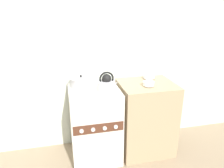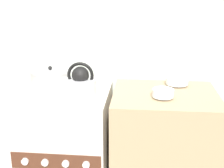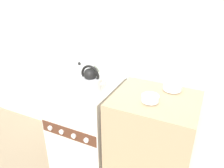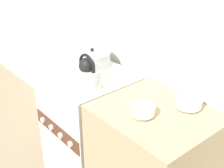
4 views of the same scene
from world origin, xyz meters
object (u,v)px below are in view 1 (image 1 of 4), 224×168
enamel_bowl (149,76)px  small_ceramic_bowl (149,84)px  stove (95,124)px  kettle (107,84)px  cooking_pot (81,82)px

enamel_bowl → small_ceramic_bowl: small_ceramic_bowl is taller
stove → enamel_bowl: size_ratio=6.02×
stove → small_ceramic_bowl: (0.64, -0.09, 0.50)m
kettle → small_ceramic_bowl: bearing=1.4°
kettle → cooking_pot: (-0.26, 0.24, -0.03)m
enamel_bowl → small_ceramic_bowl: bearing=-112.7°
enamel_bowl → kettle: bearing=-155.8°
kettle → cooking_pot: kettle is taller
cooking_pot → small_ceramic_bowl: (0.77, -0.22, -0.01)m
stove → cooking_pot: cooking_pot is taller
cooking_pot → enamel_bowl: cooking_pot is taller
kettle → small_ceramic_bowl: (0.50, 0.01, -0.04)m
enamel_bowl → cooking_pot: bearing=-177.4°
kettle → small_ceramic_bowl: 0.51m
kettle → enamel_bowl: kettle is taller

